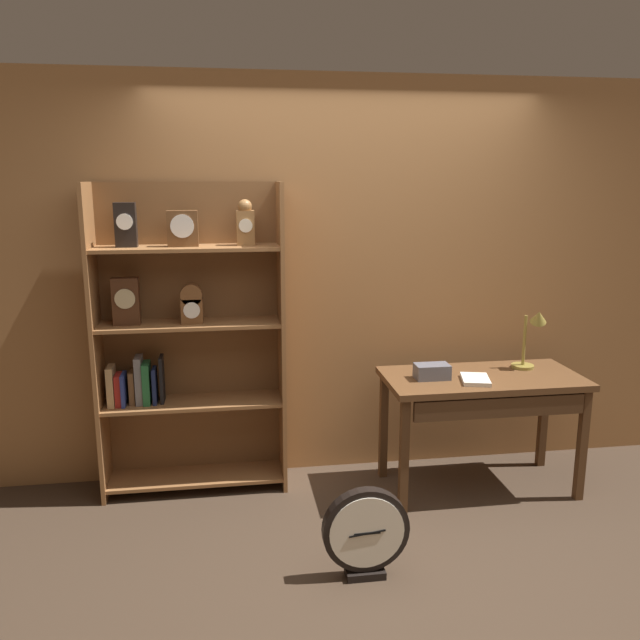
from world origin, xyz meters
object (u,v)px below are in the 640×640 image
workbench (483,391)px  desk_lamp (532,334)px  open_repair_manual (475,379)px  round_clock_large (366,532)px  toolbox_small (432,371)px  bookshelf (185,340)px

workbench → desk_lamp: bearing=18.3°
desk_lamp → open_repair_manual: desk_lamp is taller
workbench → round_clock_large: (-0.92, -0.81, -0.42)m
desk_lamp → toolbox_small: size_ratio=1.94×
bookshelf → round_clock_large: (0.91, -1.13, -0.74)m
workbench → open_repair_manual: bearing=-137.9°
desk_lamp → round_clock_large: (-1.28, -0.93, -0.74)m
workbench → desk_lamp: size_ratio=3.03×
bookshelf → toolbox_small: bookshelf is taller
desk_lamp → toolbox_small: desk_lamp is taller
toolbox_small → round_clock_large: size_ratio=0.44×
open_repair_manual → round_clock_large: open_repair_manual is taller
toolbox_small → open_repair_manual: size_ratio=0.95×
workbench → toolbox_small: (-0.33, 0.01, 0.14)m
open_repair_manual → round_clock_large: 1.22m
toolbox_small → open_repair_manual: 0.26m
bookshelf → desk_lamp: (2.19, -0.20, 0.01)m
bookshelf → toolbox_small: bearing=-11.7°
bookshelf → workbench: bookshelf is taller
workbench → open_repair_manual: (-0.09, -0.08, 0.11)m
toolbox_small → round_clock_large: (-0.59, -0.82, -0.56)m
toolbox_small → workbench: bearing=-2.3°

